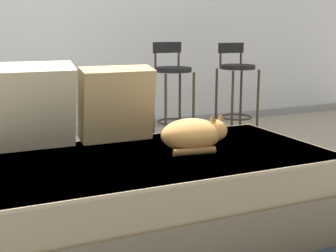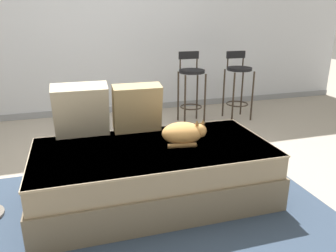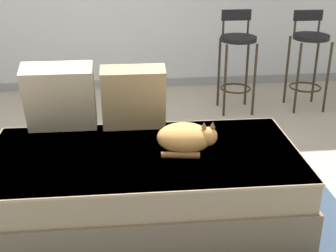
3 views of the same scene
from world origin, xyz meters
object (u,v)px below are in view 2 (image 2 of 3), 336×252
(throw_pillow_corner, at_px, (81,110))
(throw_pillow_middle, at_px, (137,108))
(cat, at_px, (184,133))
(couch, at_px, (154,172))
(bar_stool_near_window, at_px, (191,81))
(bar_stool_by_doorway, at_px, (238,79))

(throw_pillow_corner, distance_m, throw_pillow_middle, 0.46)
(throw_pillow_corner, distance_m, cat, 0.85)
(cat, bearing_deg, couch, 178.56)
(bar_stool_near_window, bearing_deg, cat, -112.46)
(couch, distance_m, throw_pillow_corner, 0.77)
(throw_pillow_corner, bearing_deg, bar_stool_near_window, 43.49)
(cat, height_order, bar_stool_near_window, bar_stool_near_window)
(throw_pillow_middle, xyz_separation_m, bar_stool_by_doorway, (1.73, 1.42, -0.10))
(cat, relative_size, bar_stool_near_window, 0.38)
(throw_pillow_middle, relative_size, bar_stool_by_doorway, 0.45)
(bar_stool_near_window, bearing_deg, couch, -118.94)
(bar_stool_near_window, relative_size, bar_stool_by_doorway, 1.02)
(couch, height_order, bar_stool_near_window, bar_stool_near_window)
(couch, xyz_separation_m, bar_stool_by_doorway, (1.69, 1.79, 0.34))
(couch, distance_m, bar_stool_near_window, 2.07)
(throw_pillow_middle, height_order, cat, throw_pillow_middle)
(couch, height_order, cat, cat)
(throw_pillow_middle, xyz_separation_m, bar_stool_near_window, (1.03, 1.42, -0.09))
(couch, bearing_deg, bar_stool_near_window, 61.06)
(cat, bearing_deg, bar_stool_by_doorway, 51.16)
(throw_pillow_corner, bearing_deg, couch, -36.30)
(couch, bearing_deg, throw_pillow_middle, 96.72)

